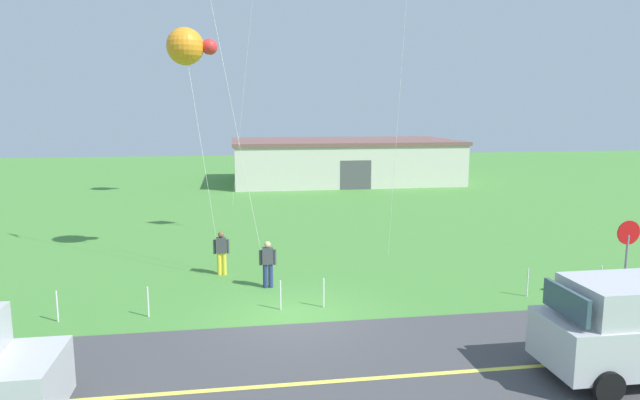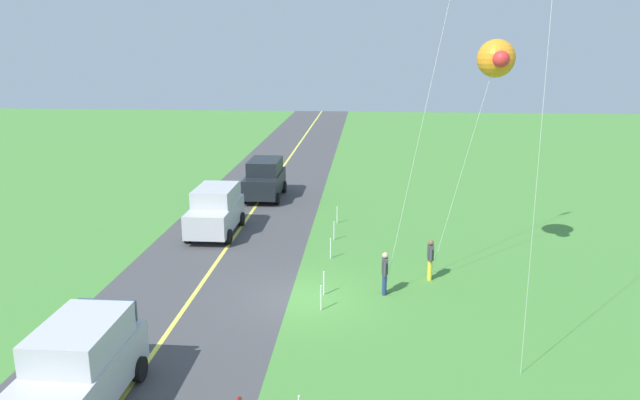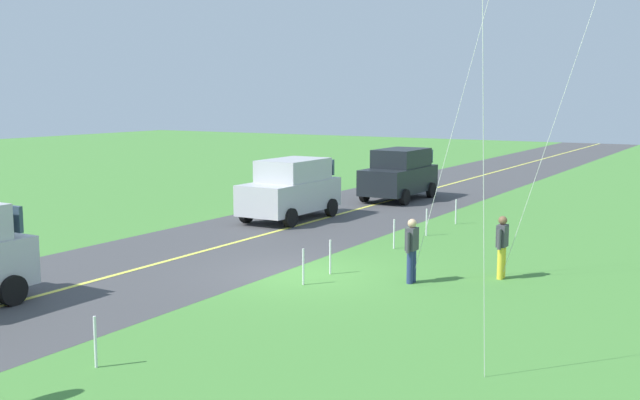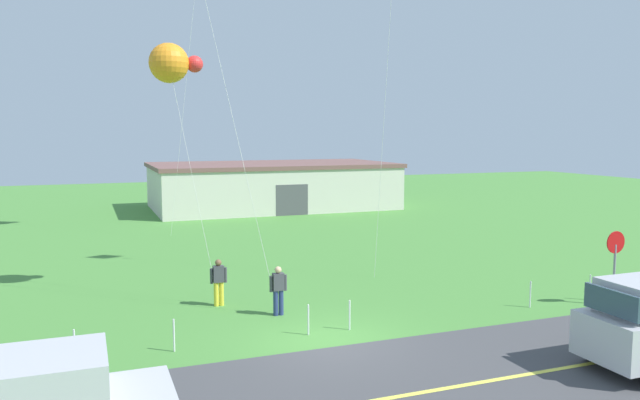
# 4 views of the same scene
# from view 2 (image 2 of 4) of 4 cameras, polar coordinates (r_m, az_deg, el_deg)

# --- Properties ---
(ground_plane) EXTENTS (120.00, 120.00, 0.10)m
(ground_plane) POSITION_cam_2_polar(r_m,az_deg,el_deg) (22.10, -1.53, -9.27)
(ground_plane) COLOR #478438
(asphalt_road) EXTENTS (120.00, 7.00, 0.00)m
(asphalt_road) POSITION_cam_2_polar(r_m,az_deg,el_deg) (22.83, -11.68, -8.64)
(asphalt_road) COLOR #424244
(asphalt_road) RESTS_ON ground
(road_centre_stripe) EXTENTS (120.00, 0.16, 0.00)m
(road_centre_stripe) POSITION_cam_2_polar(r_m,az_deg,el_deg) (22.83, -11.68, -8.63)
(road_centre_stripe) COLOR #E5E04C
(road_centre_stripe) RESTS_ON asphalt_road
(car_suv_foreground) EXTENTS (4.40, 2.12, 2.24)m
(car_suv_foreground) POSITION_cam_2_polar(r_m,az_deg,el_deg) (16.62, -21.57, -14.28)
(car_suv_foreground) COLOR #B7B7BC
(car_suv_foreground) RESTS_ON ground
(car_parked_west_near) EXTENTS (4.40, 2.12, 2.24)m
(car_parked_west_near) POSITION_cam_2_polar(r_m,az_deg,el_deg) (29.28, -9.76, -0.93)
(car_parked_west_near) COLOR #B7B7BC
(car_parked_west_near) RESTS_ON ground
(car_parked_west_far) EXTENTS (4.40, 2.12, 2.24)m
(car_parked_west_far) POSITION_cam_2_polar(r_m,az_deg,el_deg) (35.70, -5.20, 2.03)
(car_parked_west_far) COLOR black
(car_parked_west_far) RESTS_ON ground
(person_adult_near) EXTENTS (0.58, 0.22, 1.60)m
(person_adult_near) POSITION_cam_2_polar(r_m,az_deg,el_deg) (22.20, 6.08, -6.69)
(person_adult_near) COLOR navy
(person_adult_near) RESTS_ON ground
(person_adult_companion) EXTENTS (0.58, 0.22, 1.60)m
(person_adult_companion) POSITION_cam_2_polar(r_m,az_deg,el_deg) (23.78, 10.28, -5.37)
(person_adult_companion) COLOR yellow
(person_adult_companion) RESTS_ON ground
(kite_blue_mid) EXTENTS (1.90, 2.88, 8.99)m
(kite_blue_mid) POSITION_cam_2_polar(r_m,az_deg,el_deg) (23.82, 16.18, 12.60)
(kite_blue_mid) COLOR silver
(kite_blue_mid) RESTS_ON ground
(fence_post_0) EXTENTS (0.05, 0.05, 0.90)m
(fence_post_0) POSITION_cam_2_polar(r_m,az_deg,el_deg) (30.67, 1.62, -1.37)
(fence_post_0) COLOR silver
(fence_post_0) RESTS_ON ground
(fence_post_1) EXTENTS (0.05, 0.05, 0.90)m
(fence_post_1) POSITION_cam_2_polar(r_m,az_deg,el_deg) (28.10, 1.33, -2.88)
(fence_post_1) COLOR silver
(fence_post_1) RESTS_ON ground
(fence_post_2) EXTENTS (0.05, 0.05, 0.90)m
(fence_post_2) POSITION_cam_2_polar(r_m,az_deg,el_deg) (25.75, 1.01, -4.53)
(fence_post_2) COLOR silver
(fence_post_2) RESTS_ON ground
(fence_post_3) EXTENTS (0.05, 0.05, 0.90)m
(fence_post_3) POSITION_cam_2_polar(r_m,az_deg,el_deg) (22.17, 0.37, -7.78)
(fence_post_3) COLOR silver
(fence_post_3) RESTS_ON ground
(fence_post_4) EXTENTS (0.05, 0.05, 0.90)m
(fence_post_4) POSITION_cam_2_polar(r_m,az_deg,el_deg) (20.97, 0.10, -9.14)
(fence_post_4) COLOR silver
(fence_post_4) RESTS_ON ground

